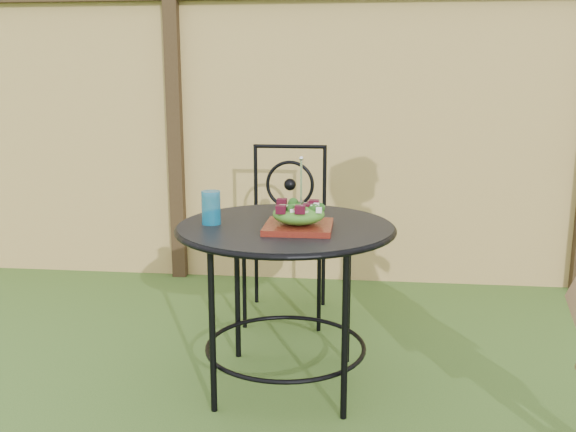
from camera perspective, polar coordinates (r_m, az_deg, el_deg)
The scene contains 7 objects.
fence at distance 4.16m, azimuth 7.83°, elevation 6.90°, with size 8.00×0.12×1.90m.
patio_table at distance 2.71m, azimuth -0.22°, elevation -3.62°, with size 0.92×0.92×0.72m.
patio_chair at distance 3.60m, azimuth -0.10°, elevation -0.99°, with size 0.46×0.46×0.95m.
salad_plate at distance 2.59m, azimuth 0.95°, elevation -0.97°, with size 0.27×0.27×0.02m, color #43090D.
salad at distance 2.58m, azimuth 0.95°, elevation 0.16°, with size 0.21×0.21×0.08m, color #235614.
fork at distance 2.55m, azimuth 1.18°, elevation 3.01°, with size 0.01×0.01×0.18m, color silver.
drinking_glass at distance 2.70m, azimuth -6.86°, elevation 0.74°, with size 0.08×0.08×0.14m, color #0B5C80.
Camera 1 is at (-0.10, -1.94, 1.33)m, focal length 40.00 mm.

